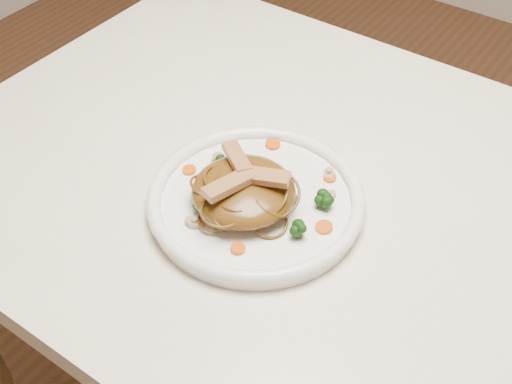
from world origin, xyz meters
The scene contains 19 objects.
table centered at (0.00, 0.00, 0.65)m, with size 1.20×0.80×0.75m.
plate centered at (-0.07, -0.08, 0.76)m, with size 0.29×0.29×0.02m, color white.
noodle_mound centered at (-0.08, -0.10, 0.79)m, with size 0.14×0.14×0.05m, color brown.
chicken_a centered at (-0.06, -0.09, 0.82)m, with size 0.07×0.02×0.01m, color tan.
chicken_b centered at (-0.11, -0.08, 0.82)m, with size 0.07×0.02×0.01m, color tan.
chicken_c centered at (-0.09, -0.12, 0.82)m, with size 0.07×0.02×0.01m, color tan.
broccoli_0 centered at (0.01, -0.04, 0.78)m, with size 0.02×0.02×0.03m, color #0F3C0C, non-canonical shape.
broccoli_1 centered at (-0.15, -0.06, 0.78)m, with size 0.03×0.03×0.03m, color #0F3C0C, non-canonical shape.
broccoli_2 centered at (-0.12, -0.14, 0.78)m, with size 0.02×0.02×0.03m, color #0F3C0C, non-canonical shape.
broccoli_3 centered at (0.01, -0.11, 0.78)m, with size 0.02×0.02×0.03m, color #0F3C0C, non-canonical shape.
carrot_0 centered at (-0.01, 0.01, 0.77)m, with size 0.02×0.02×0.01m, color #E65A08.
carrot_1 centered at (-0.18, -0.09, 0.77)m, with size 0.02×0.02×0.01m, color #E65A08.
carrot_2 centered at (0.03, -0.08, 0.77)m, with size 0.02×0.02×0.01m, color #E65A08.
carrot_3 centered at (-0.12, 0.02, 0.77)m, with size 0.02×0.02×0.01m, color #E65A08.
carrot_4 centered at (-0.04, -0.17, 0.77)m, with size 0.02×0.02×0.01m, color #E65A08.
mushroom_0 centered at (-0.11, -0.17, 0.77)m, with size 0.03×0.03×0.01m, color beige.
mushroom_1 centered at (0.00, -0.02, 0.77)m, with size 0.02×0.02×0.01m, color beige.
mushroom_2 centered at (-0.16, -0.05, 0.77)m, with size 0.03×0.03×0.01m, color beige.
mushroom_3 centered at (-0.02, 0.02, 0.77)m, with size 0.02×0.02×0.01m, color beige.
Camera 1 is at (0.30, -0.61, 1.40)m, focal length 46.55 mm.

